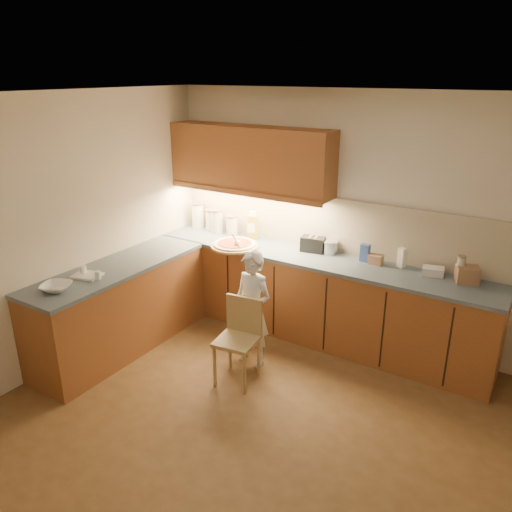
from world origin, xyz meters
name	(u,v)px	position (x,y,z in m)	size (l,w,h in m)	color
room	(261,237)	(0.00, 0.00, 1.68)	(4.54, 4.50, 2.62)	brown
l_counter	(249,300)	(-0.92, 1.25, 0.46)	(3.77, 2.62, 0.92)	#98582C
backsplash	(328,224)	(-0.38, 1.99, 1.21)	(3.75, 0.02, 0.58)	#C1B495
upper_cabinets	(250,159)	(-1.27, 1.82, 1.85)	(1.95, 0.36, 0.73)	#98582C
pizza_on_board	(235,245)	(-1.27, 1.50, 0.94)	(0.53, 0.53, 0.22)	tan
child	(252,309)	(-0.64, 0.87, 0.59)	(0.43, 0.28, 1.17)	white
wooden_chair	(240,334)	(-0.59, 0.58, 0.46)	(0.40, 0.40, 0.80)	tan
mixing_bowl	(56,287)	(-1.95, -0.31, 0.95)	(0.26, 0.26, 0.06)	white
canister_a	(198,215)	(-2.07, 1.86, 1.08)	(0.16, 0.16, 0.31)	white
canister_b	(212,220)	(-1.86, 1.87, 1.05)	(0.15, 0.15, 0.26)	white
canister_c	(217,221)	(-1.75, 1.83, 1.06)	(0.15, 0.15, 0.28)	silver
canister_d	(232,225)	(-1.55, 1.85, 1.04)	(0.15, 0.15, 0.24)	white
oil_jug	(253,226)	(-1.25, 1.86, 1.07)	(0.13, 0.11, 0.33)	gold
toaster	(313,244)	(-0.47, 1.83, 1.00)	(0.27, 0.18, 0.17)	black
steel_pot	(329,247)	(-0.30, 1.88, 0.99)	(0.18, 0.18, 0.14)	silver
blue_box	(365,253)	(0.11, 1.84, 1.01)	(0.09, 0.06, 0.18)	#34509D
card_box_a	(376,259)	(0.23, 1.83, 0.97)	(0.14, 0.10, 0.10)	tan
white_bottle	(402,258)	(0.47, 1.88, 1.02)	(0.07, 0.07, 0.20)	white
flat_pack	(433,271)	(0.79, 1.84, 0.96)	(0.20, 0.14, 0.08)	silver
tall_jar	(460,268)	(1.03, 1.83, 1.04)	(0.08, 0.08, 0.24)	beige
card_box_b	(467,275)	(1.10, 1.83, 1.00)	(0.20, 0.16, 0.16)	#997352
dough_cloth	(87,275)	(-1.98, 0.06, 0.93)	(0.26, 0.20, 0.02)	silver
spice_jar_a	(83,270)	(-2.04, 0.07, 0.96)	(0.07, 0.07, 0.09)	white
spice_jar_b	(98,275)	(-1.84, 0.07, 0.96)	(0.06, 0.06, 0.08)	white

